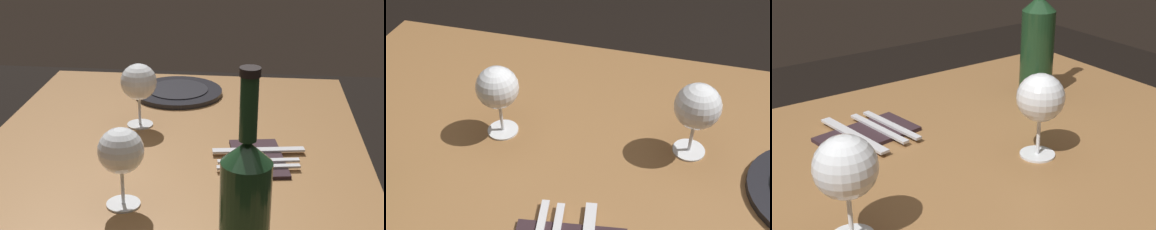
# 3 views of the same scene
# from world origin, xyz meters

# --- Properties ---
(dining_table) EXTENTS (1.30, 0.90, 0.74)m
(dining_table) POSITION_xyz_m (0.00, 0.00, 0.65)
(dining_table) COLOR olive
(dining_table) RESTS_ON ground
(wine_glass_left) EXTENTS (0.09, 0.09, 0.16)m
(wine_glass_left) POSITION_xyz_m (0.22, 0.10, 0.85)
(wine_glass_left) COLOR white
(wine_glass_left) RESTS_ON dining_table
(wine_glass_right) EXTENTS (0.09, 0.09, 0.16)m
(wine_glass_right) POSITION_xyz_m (-0.17, 0.06, 0.85)
(wine_glass_right) COLOR white
(wine_glass_right) RESTS_ON dining_table
(wine_bottle) EXTENTS (0.08, 0.08, 0.35)m
(wine_bottle) POSITION_xyz_m (-0.37, -0.18, 0.87)
(wine_bottle) COLOR #19381E
(wine_bottle) RESTS_ON dining_table
(folded_napkin) EXTENTS (0.20, 0.14, 0.01)m
(folded_napkin) POSITION_xyz_m (0.05, -0.20, 0.74)
(folded_napkin) COLOR #2D1E23
(folded_napkin) RESTS_ON dining_table
(fork_inner) EXTENTS (0.04, 0.18, 0.00)m
(fork_inner) POSITION_xyz_m (0.03, -0.20, 0.75)
(fork_inner) COLOR silver
(fork_inner) RESTS_ON folded_napkin
(fork_outer) EXTENTS (0.04, 0.18, 0.00)m
(fork_outer) POSITION_xyz_m (0.00, -0.20, 0.75)
(fork_outer) COLOR silver
(fork_outer) RESTS_ON folded_napkin
(table_knife) EXTENTS (0.05, 0.21, 0.00)m
(table_knife) POSITION_xyz_m (0.08, -0.20, 0.75)
(table_knife) COLOR silver
(table_knife) RESTS_ON folded_napkin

